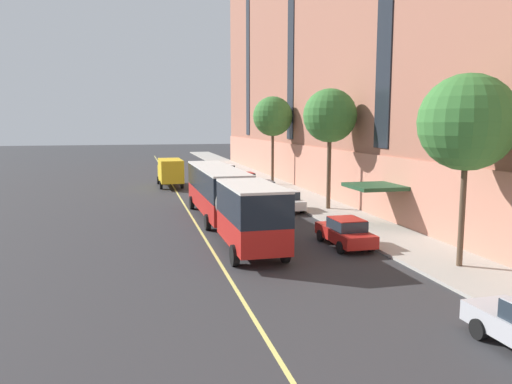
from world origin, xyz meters
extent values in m
plane|color=#303033|center=(0.00, 0.00, 0.00)|extent=(260.00, 260.00, 0.00)
cube|color=#ADA89E|center=(8.40, 3.00, 0.07)|extent=(4.31, 160.00, 0.15)
cube|color=#A36651|center=(16.55, 0.00, 14.40)|extent=(12.00, 110.00, 28.80)
cube|color=tan|center=(10.48, 0.00, 2.20)|extent=(0.14, 110.00, 4.40)
cube|color=#234C2D|center=(8.95, -2.42, 2.60)|extent=(3.20, 3.40, 0.24)
cube|color=#1E232B|center=(10.50, 20.62, 15.84)|extent=(0.10, 2.00, 21.89)
cube|color=#1E232B|center=(10.50, 41.25, 15.84)|extent=(0.10, 2.00, 21.89)
cube|color=red|center=(-0.38, 2.77, 1.26)|extent=(2.61, 12.24, 1.28)
cube|color=black|center=(-0.38, 2.77, 2.68)|extent=(2.63, 12.24, 1.56)
cube|color=silver|center=(-0.38, 2.77, 3.52)|extent=(2.64, 12.24, 0.12)
cube|color=#19232D|center=(-0.46, 8.90, 2.52)|extent=(2.25, 0.11, 1.17)
cube|color=orange|center=(-0.46, 8.91, 3.28)|extent=(1.72, 0.08, 0.28)
cube|color=black|center=(-0.46, 8.92, 0.72)|extent=(2.40, 0.15, 0.24)
cube|color=white|center=(-1.32, 8.91, 0.97)|extent=(0.28, 0.06, 0.18)
cube|color=white|center=(0.39, 8.93, 0.97)|extent=(0.28, 0.06, 0.18)
cylinder|color=#595651|center=(-0.29, -3.84, 2.04)|extent=(2.34, 1.03, 2.33)
cube|color=red|center=(-0.25, -7.34, 1.26)|extent=(2.53, 6.04, 1.28)
cube|color=black|center=(-0.25, -7.34, 2.68)|extent=(2.54, 6.04, 1.56)
cube|color=silver|center=(-0.25, -7.34, 3.52)|extent=(2.55, 6.04, 0.12)
cylinder|color=black|center=(-1.66, 7.03, 0.50)|extent=(0.31, 1.00, 1.00)
cylinder|color=black|center=(0.79, 7.06, 0.50)|extent=(0.31, 1.00, 1.00)
cylinder|color=black|center=(-1.56, -0.91, 0.50)|extent=(0.31, 1.00, 1.00)
cylinder|color=black|center=(0.89, -0.88, 0.50)|extent=(0.31, 1.00, 1.00)
cylinder|color=black|center=(-1.45, -9.01, 0.50)|extent=(0.31, 1.00, 1.00)
cylinder|color=black|center=(1.00, -8.98, 0.50)|extent=(0.31, 1.00, 1.00)
cube|color=#4C4C51|center=(5.17, 11.44, 0.64)|extent=(1.92, 4.85, 0.64)
cube|color=#232D38|center=(5.16, 11.20, 1.24)|extent=(1.62, 2.21, 0.56)
cube|color=#4C4C51|center=(5.16, 11.20, 1.54)|extent=(1.58, 2.11, 0.04)
cylinder|color=black|center=(4.36, 12.95, 0.32)|extent=(0.24, 0.65, 0.64)
cylinder|color=black|center=(6.08, 12.89, 0.32)|extent=(0.24, 0.65, 0.64)
cylinder|color=black|center=(4.25, 9.98, 0.32)|extent=(0.24, 0.65, 0.64)
cylinder|color=black|center=(5.98, 9.92, 0.32)|extent=(0.24, 0.65, 0.64)
cylinder|color=black|center=(4.27, -18.56, 0.32)|extent=(0.23, 0.64, 0.64)
cube|color=silver|center=(5.06, 29.03, 0.64)|extent=(1.82, 4.51, 0.64)
cube|color=#232D38|center=(5.06, 28.81, 1.24)|extent=(1.57, 2.04, 0.56)
cube|color=silver|center=(5.06, 28.81, 1.54)|extent=(1.54, 1.95, 0.04)
cylinder|color=black|center=(4.18, 30.40, 0.32)|extent=(0.23, 0.64, 0.64)
cylinder|color=black|center=(5.89, 30.43, 0.32)|extent=(0.23, 0.64, 0.64)
cylinder|color=black|center=(4.23, 27.63, 0.32)|extent=(0.23, 0.64, 0.64)
cylinder|color=black|center=(5.94, 27.66, 0.32)|extent=(0.23, 0.64, 0.64)
cube|color=#B21E19|center=(5.04, -6.72, 0.64)|extent=(1.78, 4.47, 0.64)
cube|color=#232D38|center=(5.04, -6.94, 1.24)|extent=(1.54, 2.02, 0.56)
cube|color=#B21E19|center=(5.04, -6.94, 1.54)|extent=(1.51, 1.93, 0.04)
cylinder|color=black|center=(4.17, -5.35, 0.32)|extent=(0.23, 0.64, 0.64)
cylinder|color=black|center=(5.87, -5.33, 0.32)|extent=(0.23, 0.64, 0.64)
cylinder|color=black|center=(4.20, -8.11, 0.32)|extent=(0.23, 0.64, 0.64)
cylinder|color=black|center=(5.90, -8.09, 0.32)|extent=(0.23, 0.64, 0.64)
cube|color=#B21E19|center=(5.16, 18.99, 0.64)|extent=(1.94, 4.69, 0.64)
cube|color=#232D38|center=(5.17, 18.76, 1.24)|extent=(1.64, 2.13, 0.56)
cube|color=#B21E19|center=(5.17, 18.76, 1.54)|extent=(1.61, 2.04, 0.04)
cylinder|color=black|center=(4.24, 20.40, 0.32)|extent=(0.24, 0.65, 0.64)
cylinder|color=black|center=(6.00, 20.45, 0.32)|extent=(0.24, 0.65, 0.64)
cylinder|color=black|center=(4.32, 17.52, 0.32)|extent=(0.24, 0.65, 0.64)
cylinder|color=black|center=(6.08, 17.58, 0.32)|extent=(0.24, 0.65, 0.64)
cube|color=silver|center=(5.16, 4.80, 0.64)|extent=(1.88, 4.81, 0.64)
cube|color=#232D38|center=(5.17, 4.56, 1.24)|extent=(1.58, 2.19, 0.56)
cube|color=silver|center=(5.17, 4.56, 1.54)|extent=(1.55, 2.10, 0.04)
cylinder|color=black|center=(4.27, 6.24, 0.32)|extent=(0.24, 0.65, 0.64)
cylinder|color=black|center=(5.95, 6.30, 0.32)|extent=(0.24, 0.65, 0.64)
cylinder|color=black|center=(4.38, 3.30, 0.32)|extent=(0.24, 0.65, 0.64)
cylinder|color=black|center=(6.06, 3.36, 0.32)|extent=(0.24, 0.65, 0.64)
cube|color=gold|center=(-2.33, 20.26, 1.82)|extent=(2.28, 5.27, 2.23)
cube|color=gold|center=(-2.39, 23.93, 1.25)|extent=(2.12, 1.73, 1.60)
cube|color=#1E2833|center=(-2.40, 24.81, 1.50)|extent=(1.87, 0.11, 0.80)
cylinder|color=black|center=(-3.44, 23.92, 0.42)|extent=(0.27, 0.84, 0.84)
cylinder|color=black|center=(-1.35, 23.95, 0.42)|extent=(0.27, 0.84, 0.84)
cylinder|color=black|center=(-3.37, 19.53, 0.42)|extent=(0.27, 0.84, 0.84)
cylinder|color=black|center=(-1.28, 19.56, 0.42)|extent=(0.27, 0.84, 0.84)
cylinder|color=brown|center=(8.37, -11.88, 2.79)|extent=(0.26, 0.26, 5.28)
sphere|color=#387533|center=(8.37, -11.88, 6.60)|extent=(4.25, 4.25, 4.25)
cylinder|color=brown|center=(8.37, 4.02, 3.09)|extent=(0.31, 0.31, 5.89)
sphere|color=#387533|center=(8.37, 4.02, 7.14)|extent=(3.99, 3.99, 3.99)
cylinder|color=brown|center=(8.37, 19.93, 3.16)|extent=(0.30, 0.30, 6.01)
sphere|color=#387533|center=(8.37, 19.93, 7.30)|extent=(4.15, 4.15, 4.15)
cube|color=#E0D66B|center=(-2.03, 3.00, 0.00)|extent=(0.16, 140.00, 0.01)
camera|label=1|loc=(-5.75, -31.06, 6.54)|focal=35.00mm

